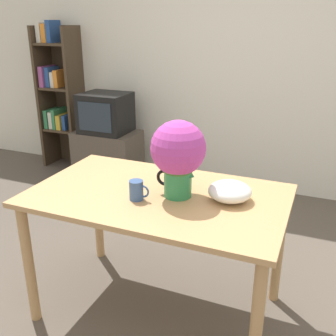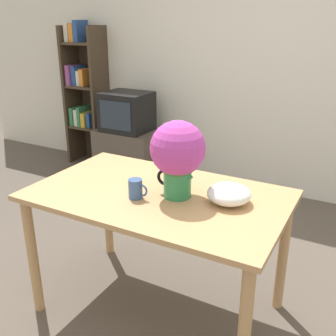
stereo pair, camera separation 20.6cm
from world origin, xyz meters
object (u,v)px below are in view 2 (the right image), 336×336
object	(u,v)px
flower_vase	(178,154)
coffee_mug	(136,189)
white_bowl	(229,194)
tv_set	(127,112)

from	to	relation	value
flower_vase	coffee_mug	distance (m)	0.30
white_bowl	tv_set	bearing A→B (deg)	137.11
white_bowl	tv_set	xyz separation A→B (m)	(-1.76, 1.63, -0.07)
coffee_mug	tv_set	bearing A→B (deg)	125.46
white_bowl	tv_set	size ratio (longest dim) A/B	0.48
coffee_mug	tv_set	xyz separation A→B (m)	(-1.30, 1.82, -0.07)
white_bowl	tv_set	world-z (taller)	tv_set
flower_vase	coffee_mug	world-z (taller)	flower_vase
coffee_mug	white_bowl	xyz separation A→B (m)	(0.46, 0.18, -0.00)
tv_set	flower_vase	bearing A→B (deg)	-48.76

